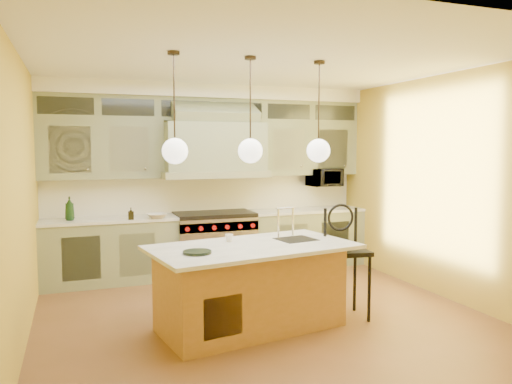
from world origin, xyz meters
name	(u,v)px	position (x,y,z in m)	size (l,w,h in m)	color
floor	(264,318)	(0.00, 0.00, 0.00)	(5.00, 5.00, 0.00)	brown
ceiling	(264,61)	(0.00, 0.00, 2.90)	(5.00, 5.00, 0.00)	white
wall_back	(208,179)	(0.00, 2.50, 1.45)	(5.00, 5.00, 0.00)	gold
wall_front	(400,225)	(0.00, -2.50, 1.45)	(5.00, 5.00, 0.00)	gold
wall_left	(20,201)	(-2.50, 0.00, 1.45)	(5.00, 5.00, 0.00)	gold
wall_right	(444,186)	(2.50, 0.00, 1.45)	(5.00, 5.00, 0.00)	gold
back_cabinetry	(212,181)	(0.00, 2.23, 1.43)	(5.00, 0.77, 2.90)	gray
range	(214,243)	(0.00, 2.14, 0.49)	(1.20, 0.74, 0.96)	silver
kitchen_island	(251,285)	(-0.24, -0.25, 0.47)	(2.31, 1.49, 1.35)	olive
counter_stool	(346,253)	(0.90, -0.27, 0.75)	(0.50, 0.50, 1.30)	black
microwave	(324,177)	(1.95, 2.25, 1.45)	(0.54, 0.37, 0.30)	black
oil_bottle_a	(70,208)	(-2.08, 2.15, 1.11)	(0.13, 0.13, 0.33)	#143315
oil_bottle_b	(131,214)	(-1.27, 1.92, 1.03)	(0.08, 0.08, 0.17)	black
fruit_bowl	(157,216)	(-0.91, 1.92, 0.98)	(0.29, 0.29, 0.07)	beige
cup	(229,238)	(-0.42, -0.03, 0.96)	(0.09, 0.09, 0.08)	white
pendant_left	(175,148)	(-1.05, -0.25, 1.95)	(0.26, 0.26, 1.11)	#2D2319
pendant_center	(250,148)	(-0.25, -0.25, 1.95)	(0.26, 0.26, 1.11)	#2D2319
pendant_right	(318,148)	(0.55, -0.25, 1.95)	(0.26, 0.26, 1.11)	#2D2319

